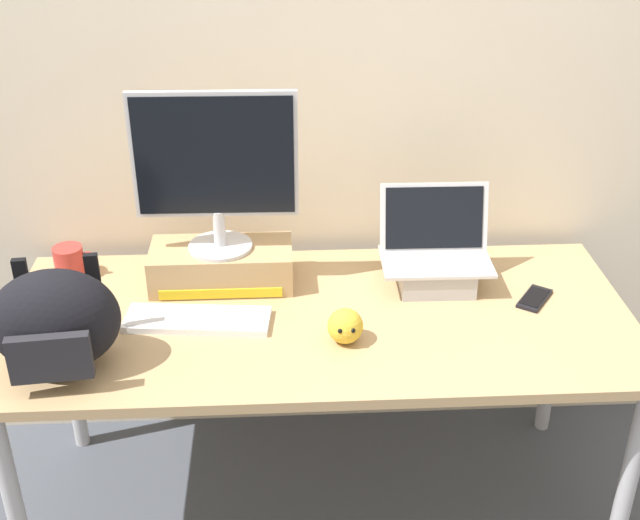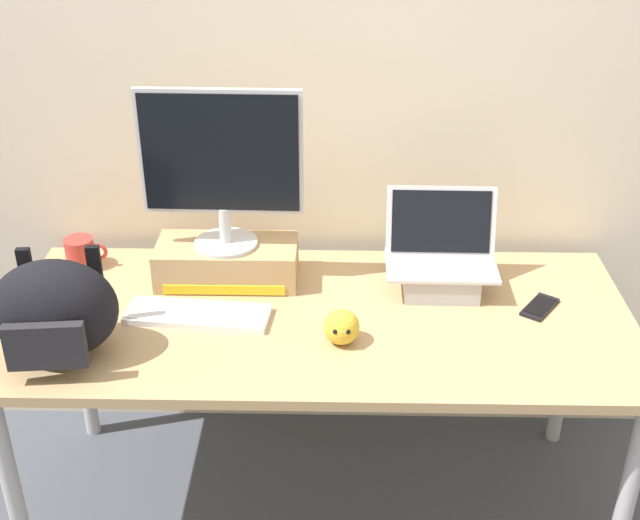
{
  "view_description": "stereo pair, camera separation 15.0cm",
  "coord_description": "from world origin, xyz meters",
  "px_view_note": "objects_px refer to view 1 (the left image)",
  "views": [
    {
      "loc": [
        -0.11,
        -2.0,
        2.0
      ],
      "look_at": [
        0.0,
        0.0,
        0.91
      ],
      "focal_mm": 46.28,
      "sensor_mm": 36.0,
      "label": 1
    },
    {
      "loc": [
        0.04,
        -2.0,
        2.0
      ],
      "look_at": [
        0.0,
        0.0,
        0.91
      ],
      "focal_mm": 46.28,
      "sensor_mm": 36.0,
      "label": 2
    }
  ],
  "objects_px": {
    "desktop_monitor": "(215,167)",
    "plush_toy": "(345,326)",
    "open_laptop": "(435,264)",
    "coffee_mug": "(70,262)",
    "toner_box_yellow": "(222,265)",
    "cell_phone": "(535,298)",
    "external_keyboard": "(197,319)",
    "messenger_backpack": "(55,321)"
  },
  "relations": [
    {
      "from": "external_keyboard",
      "to": "cell_phone",
      "type": "distance_m",
      "value": 0.99
    },
    {
      "from": "open_laptop",
      "to": "cell_phone",
      "type": "height_order",
      "value": "open_laptop"
    },
    {
      "from": "coffee_mug",
      "to": "plush_toy",
      "type": "relative_size",
      "value": 1.37
    },
    {
      "from": "cell_phone",
      "to": "open_laptop",
      "type": "bearing_deg",
      "value": -167.15
    },
    {
      "from": "external_keyboard",
      "to": "messenger_backpack",
      "type": "distance_m",
      "value": 0.4
    },
    {
      "from": "open_laptop",
      "to": "external_keyboard",
      "type": "distance_m",
      "value": 0.73
    },
    {
      "from": "external_keyboard",
      "to": "messenger_backpack",
      "type": "relative_size",
      "value": 1.2
    },
    {
      "from": "external_keyboard",
      "to": "plush_toy",
      "type": "distance_m",
      "value": 0.43
    },
    {
      "from": "messenger_backpack",
      "to": "desktop_monitor",
      "type": "bearing_deg",
      "value": 40.34
    },
    {
      "from": "coffee_mug",
      "to": "cell_phone",
      "type": "distance_m",
      "value": 1.42
    },
    {
      "from": "coffee_mug",
      "to": "messenger_backpack",
      "type": "bearing_deg",
      "value": -81.02
    },
    {
      "from": "plush_toy",
      "to": "desktop_monitor",
      "type": "bearing_deg",
      "value": 136.11
    },
    {
      "from": "cell_phone",
      "to": "external_keyboard",
      "type": "bearing_deg",
      "value": -140.44
    },
    {
      "from": "desktop_monitor",
      "to": "messenger_backpack",
      "type": "distance_m",
      "value": 0.62
    },
    {
      "from": "open_laptop",
      "to": "messenger_backpack",
      "type": "distance_m",
      "value": 1.11
    },
    {
      "from": "coffee_mug",
      "to": "cell_phone",
      "type": "bearing_deg",
      "value": -9.04
    },
    {
      "from": "external_keyboard",
      "to": "open_laptop",
      "type": "bearing_deg",
      "value": 20.59
    },
    {
      "from": "toner_box_yellow",
      "to": "cell_phone",
      "type": "xyz_separation_m",
      "value": [
        0.93,
        -0.15,
        -0.05
      ]
    },
    {
      "from": "open_laptop",
      "to": "external_keyboard",
      "type": "height_order",
      "value": "open_laptop"
    },
    {
      "from": "external_keyboard",
      "to": "coffee_mug",
      "type": "height_order",
      "value": "coffee_mug"
    },
    {
      "from": "toner_box_yellow",
      "to": "desktop_monitor",
      "type": "distance_m",
      "value": 0.32
    },
    {
      "from": "open_laptop",
      "to": "cell_phone",
      "type": "relative_size",
      "value": 2.17
    },
    {
      "from": "open_laptop",
      "to": "plush_toy",
      "type": "distance_m",
      "value": 0.42
    },
    {
      "from": "external_keyboard",
      "to": "coffee_mug",
      "type": "relative_size",
      "value": 3.14
    },
    {
      "from": "desktop_monitor",
      "to": "external_keyboard",
      "type": "bearing_deg",
      "value": -103.8
    },
    {
      "from": "desktop_monitor",
      "to": "messenger_backpack",
      "type": "relative_size",
      "value": 1.38
    },
    {
      "from": "toner_box_yellow",
      "to": "open_laptop",
      "type": "height_order",
      "value": "open_laptop"
    },
    {
      "from": "open_laptop",
      "to": "messenger_backpack",
      "type": "bearing_deg",
      "value": -159.42
    },
    {
      "from": "plush_toy",
      "to": "coffee_mug",
      "type": "bearing_deg",
      "value": 153.6
    },
    {
      "from": "cell_phone",
      "to": "plush_toy",
      "type": "xyz_separation_m",
      "value": [
        -0.58,
        -0.19,
        0.04
      ]
    },
    {
      "from": "desktop_monitor",
      "to": "plush_toy",
      "type": "distance_m",
      "value": 0.59
    },
    {
      "from": "desktop_monitor",
      "to": "plush_toy",
      "type": "relative_size",
      "value": 4.95
    },
    {
      "from": "toner_box_yellow",
      "to": "plush_toy",
      "type": "height_order",
      "value": "toner_box_yellow"
    },
    {
      "from": "open_laptop",
      "to": "cell_phone",
      "type": "bearing_deg",
      "value": -21.82
    },
    {
      "from": "external_keyboard",
      "to": "cell_phone",
      "type": "xyz_separation_m",
      "value": [
        0.99,
        0.07,
        -0.01
      ]
    },
    {
      "from": "open_laptop",
      "to": "coffee_mug",
      "type": "xyz_separation_m",
      "value": [
        -1.12,
        0.11,
        -0.02
      ]
    },
    {
      "from": "desktop_monitor",
      "to": "cell_phone",
      "type": "distance_m",
      "value": 1.01
    },
    {
      "from": "external_keyboard",
      "to": "toner_box_yellow",
      "type": "bearing_deg",
      "value": 80.73
    },
    {
      "from": "toner_box_yellow",
      "to": "open_laptop",
      "type": "relative_size",
      "value": 1.29
    },
    {
      "from": "toner_box_yellow",
      "to": "external_keyboard",
      "type": "height_order",
      "value": "toner_box_yellow"
    },
    {
      "from": "desktop_monitor",
      "to": "plush_toy",
      "type": "bearing_deg",
      "value": -42.68
    },
    {
      "from": "toner_box_yellow",
      "to": "plush_toy",
      "type": "xyz_separation_m",
      "value": [
        0.35,
        -0.34,
        -0.01
      ]
    }
  ]
}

